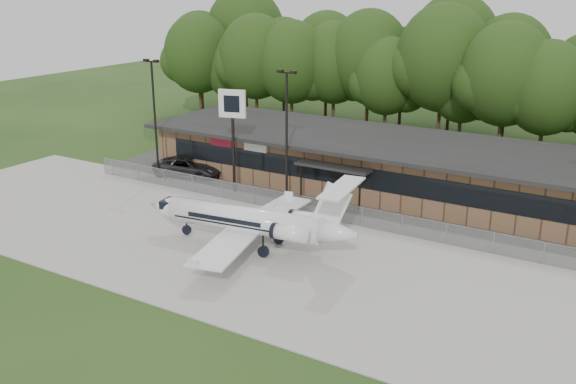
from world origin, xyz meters
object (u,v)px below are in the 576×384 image
Objects in this scene: business_jet at (252,222)px; pole_sign at (232,115)px; suv at (189,167)px; terminal at (386,164)px.

business_jet is 12.44m from pole_sign.
suv is at bearing 135.97° from business_jet.
pole_sign is (-7.64, 8.67, 4.60)m from business_jet.
business_jet is 17.14m from suv.
pole_sign is at bearing 124.29° from business_jet.
business_jet is 1.79× the size of pole_sign.
terminal is 4.90× the size of pole_sign.
pole_sign reaches higher than business_jet.
pole_sign is (-10.13, -7.14, 4.22)m from terminal.
terminal is at bearing 20.47° from pole_sign.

